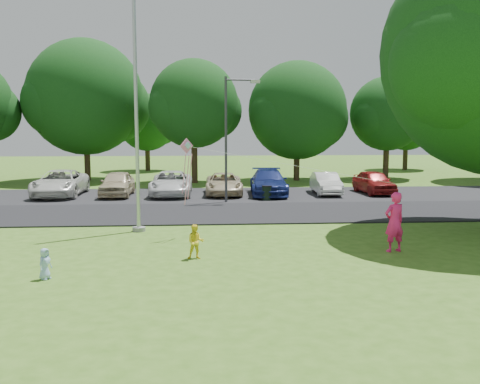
{
  "coord_description": "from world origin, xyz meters",
  "views": [
    {
      "loc": [
        -1.09,
        -15.36,
        3.95
      ],
      "look_at": [
        0.31,
        4.0,
        1.6
      ],
      "focal_mm": 40.0,
      "sensor_mm": 36.0,
      "label": 1
    }
  ],
  "objects": [
    {
      "name": "ground",
      "position": [
        0.0,
        0.0,
        0.0
      ],
      "size": [
        120.0,
        120.0,
        0.0
      ],
      "primitive_type": "plane",
      "color": "#39641A",
      "rests_on": "ground"
    },
    {
      "name": "flagpole",
      "position": [
        -3.5,
        5.0,
        4.17
      ],
      "size": [
        0.5,
        0.5,
        10.0
      ],
      "color": "#B7BABF",
      "rests_on": "ground"
    },
    {
      "name": "woman",
      "position": [
        5.02,
        1.0,
        0.96
      ],
      "size": [
        0.8,
        0.65,
        1.92
      ],
      "primitive_type": "imported",
      "rotation": [
        0.0,
        0.0,
        3.44
      ],
      "color": "#FF2178",
      "rests_on": "ground"
    },
    {
      "name": "trash_can",
      "position": [
        2.42,
        13.0,
        0.42
      ],
      "size": [
        0.53,
        0.53,
        0.84
      ],
      "rotation": [
        0.0,
        0.0,
        -0.34
      ],
      "color": "black",
      "rests_on": "ground"
    },
    {
      "name": "park_road",
      "position": [
        0.0,
        9.0,
        0.03
      ],
      "size": [
        60.0,
        6.0,
        0.06
      ],
      "primitive_type": "cube",
      "color": "black",
      "rests_on": "ground"
    },
    {
      "name": "child_yellow",
      "position": [
        -1.28,
        0.48,
        0.53
      ],
      "size": [
        0.51,
        0.4,
        1.05
      ],
      "primitive_type": "imported",
      "rotation": [
        0.0,
        0.0,
        -0.01
      ],
      "color": "yellow",
      "rests_on": "ground"
    },
    {
      "name": "horizon_trees",
      "position": [
        4.06,
        33.88,
        4.3
      ],
      "size": [
        77.46,
        7.2,
        7.02
      ],
      "color": "#332316",
      "rests_on": "ground"
    },
    {
      "name": "child_blue",
      "position": [
        -5.19,
        -1.42,
        0.42
      ],
      "size": [
        0.42,
        0.48,
        0.83
      ],
      "primitive_type": "imported",
      "rotation": [
        0.0,
        0.0,
        1.11
      ],
      "color": "#99C0EA",
      "rests_on": "ground"
    },
    {
      "name": "tree_row",
      "position": [
        1.59,
        24.23,
        5.71
      ],
      "size": [
        64.35,
        11.94,
        10.88
      ],
      "color": "#332316",
      "rests_on": "ground"
    },
    {
      "name": "parked_cars",
      "position": [
        -1.33,
        15.44,
        0.76
      ],
      "size": [
        20.42,
        5.6,
        1.48
      ],
      "color": "silver",
      "rests_on": "ground"
    },
    {
      "name": "kite",
      "position": [
        -1.39,
        3.51,
        2.83
      ],
      "size": [
        6.86,
        2.85,
        2.39
      ],
      "rotation": [
        0.0,
        0.0,
        0.61
      ],
      "color": "pink",
      "rests_on": "ground"
    },
    {
      "name": "street_lamp",
      "position": [
        0.45,
        12.49,
        3.93
      ],
      "size": [
        1.84,
        0.31,
        6.54
      ],
      "rotation": [
        0.0,
        0.0,
        0.07
      ],
      "color": "#3F3F44",
      "rests_on": "ground"
    },
    {
      "name": "parking_strip",
      "position": [
        0.0,
        15.5,
        0.03
      ],
      "size": [
        42.0,
        7.0,
        0.06
      ],
      "primitive_type": "cube",
      "color": "black",
      "rests_on": "ground"
    }
  ]
}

